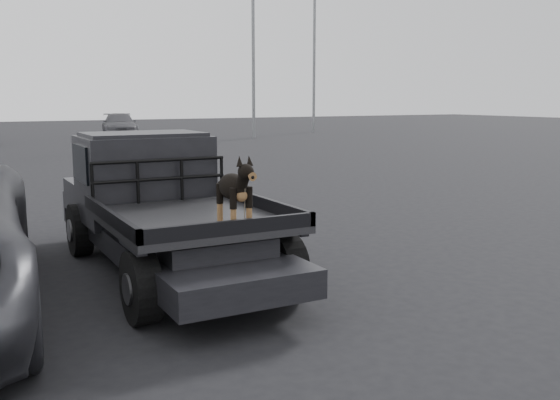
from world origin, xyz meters
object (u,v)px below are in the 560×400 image
distant_car_b (119,125)px  floodlight_far (315,15)px  dog (234,193)px  flatbed_ute (167,238)px

distant_car_b → floodlight_far: (12.63, -1.41, 6.89)m
distant_car_b → floodlight_far: bearing=4.0°
dog → distant_car_b: 32.00m
flatbed_ute → dog: 1.96m
dog → distant_car_b: (6.59, 31.31, -0.61)m
dog → flatbed_ute: bearing=96.1°
floodlight_far → dog: bearing=-122.7°
dog → floodlight_far: (19.22, 29.90, 6.28)m
flatbed_ute → distant_car_b: bearing=77.1°
dog → distant_car_b: size_ratio=0.16×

